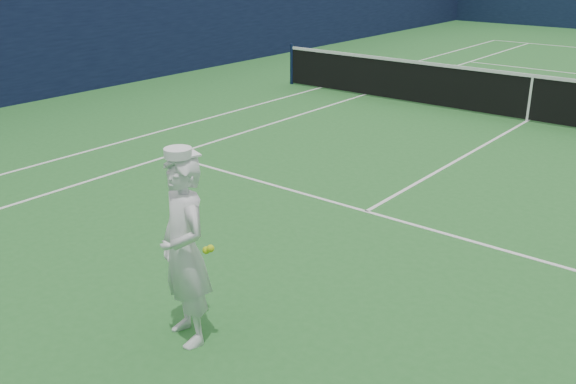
# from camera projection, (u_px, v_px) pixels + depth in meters

# --- Properties ---
(ground) EXTENTS (80.00, 80.00, 0.00)m
(ground) POSITION_uv_depth(u_px,v_px,m) (527.00, 121.00, 13.66)
(ground) COLOR #296B2B
(ground) RESTS_ON ground
(court_markings) EXTENTS (11.03, 23.83, 0.01)m
(court_markings) POSITION_uv_depth(u_px,v_px,m) (527.00, 121.00, 13.66)
(court_markings) COLOR white
(court_markings) RESTS_ON ground
(windscreen_fence) EXTENTS (20.12, 36.12, 4.00)m
(windscreen_fence) POSITION_uv_depth(u_px,v_px,m) (540.00, 25.00, 12.94)
(windscreen_fence) COLOR #0E1835
(windscreen_fence) RESTS_ON ground
(tennis_net) EXTENTS (12.88, 0.09, 1.07)m
(tennis_net) POSITION_uv_depth(u_px,v_px,m) (530.00, 96.00, 13.46)
(tennis_net) COLOR #141E4C
(tennis_net) RESTS_ON ground
(tennis_player) EXTENTS (0.77, 0.69, 1.88)m
(tennis_player) POSITION_uv_depth(u_px,v_px,m) (184.00, 250.00, 5.77)
(tennis_player) COLOR white
(tennis_player) RESTS_ON ground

